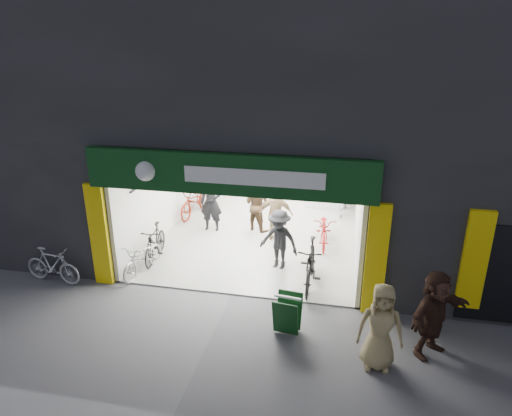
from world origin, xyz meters
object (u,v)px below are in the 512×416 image
(bike_right_front, at_px, (311,265))
(pedestrian_near, at_px, (380,327))
(bike_left_front, at_px, (143,258))
(sandwich_board, at_px, (287,313))
(parked_bike, at_px, (52,265))

(bike_right_front, relative_size, pedestrian_near, 1.15)
(bike_right_front, bearing_deg, bike_left_front, -176.93)
(bike_right_front, distance_m, pedestrian_near, 3.06)
(bike_right_front, height_order, sandwich_board, bike_right_front)
(bike_right_front, xyz_separation_m, sandwich_board, (-0.29, -1.96, -0.14))
(bike_right_front, bearing_deg, pedestrian_near, -60.21)
(pedestrian_near, bearing_deg, sandwich_board, 156.99)
(pedestrian_near, relative_size, sandwich_board, 2.09)
(parked_bike, distance_m, sandwich_board, 6.07)
(sandwich_board, bearing_deg, bike_right_front, 88.52)
(bike_right_front, relative_size, sandwich_board, 2.40)
(bike_left_front, height_order, pedestrian_near, pedestrian_near)
(bike_left_front, bearing_deg, parked_bike, -146.69)
(parked_bike, bearing_deg, bike_right_front, -73.74)
(bike_right_front, height_order, parked_bike, bike_right_front)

